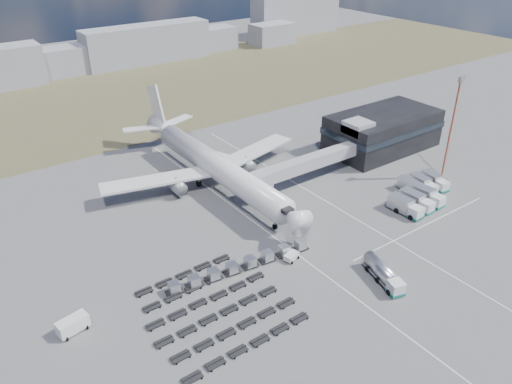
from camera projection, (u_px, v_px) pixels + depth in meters
ground at (304, 250)px, 94.50m from camera, size 420.00×420.00×0.00m
grass_strip at (97, 99)px, 172.64m from camera, size 420.00×90.00×0.01m
lane_markings at (331, 226)px, 101.63m from camera, size 47.12×110.00×0.01m
terminal at (382, 130)px, 133.46m from camera, size 30.40×16.40×11.00m
jet_bridge at (300, 166)px, 114.72m from camera, size 30.30×3.80×7.05m
airliner at (213, 164)px, 114.95m from camera, size 51.59×64.53×17.62m
skyline at (64, 52)px, 197.36m from camera, size 305.32×24.72×24.91m
fuel_tanker at (384, 274)px, 85.59m from camera, size 5.03×10.14×3.18m
pushback_tug at (291, 257)px, 91.37m from camera, size 3.25×2.36×1.35m
utility_van at (73, 325)px, 75.21m from camera, size 5.03×2.98×2.48m
catering_truck at (220, 161)px, 125.38m from camera, size 5.07×7.21×3.06m
service_trucks_near at (417, 201)px, 107.35m from camera, size 10.59×8.17×3.13m
service_trucks_far at (423, 184)px, 114.47m from camera, size 10.48×8.57×2.88m
uld_row at (241, 265)px, 88.42m from camera, size 28.24×4.90×1.91m
baggage_dollies at (214, 309)px, 79.69m from camera, size 23.29×21.94×0.69m
floodlight_mast at (451, 130)px, 114.36m from camera, size 2.39×1.93×25.01m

